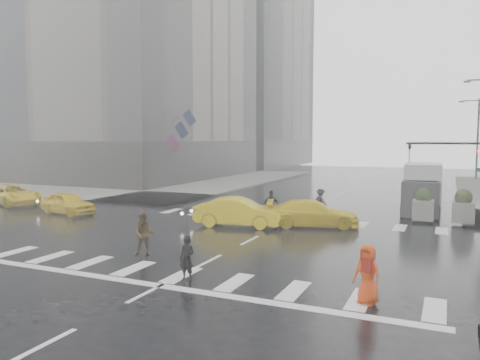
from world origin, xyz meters
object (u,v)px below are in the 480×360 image
at_px(pedestrian_orange, 367,274).
at_px(taxi_front, 68,203).
at_px(pedestrian_brown, 144,234).
at_px(taxi_mid, 239,212).
at_px(traffic_signal_pole, 465,166).
at_px(box_truck, 423,187).

distance_m(pedestrian_orange, taxi_front, 21.29).
relative_size(pedestrian_brown, taxi_mid, 0.37).
bearing_deg(pedestrian_orange, traffic_signal_pole, 102.31).
height_order(traffic_signal_pole, box_truck, traffic_signal_pole).
relative_size(pedestrian_brown, taxi_front, 0.43).
bearing_deg(pedestrian_orange, taxi_front, 179.47).
height_order(taxi_mid, box_truck, box_truck).
height_order(traffic_signal_pole, taxi_mid, traffic_signal_pole).
relative_size(taxi_front, box_truck, 0.69).
xyz_separation_m(traffic_signal_pole, pedestrian_orange, (-2.78, -14.26, -2.36)).
height_order(pedestrian_orange, box_truck, box_truck).
bearing_deg(taxi_front, pedestrian_orange, -102.27).
bearing_deg(pedestrian_brown, taxi_mid, 55.93).
height_order(taxi_front, taxi_mid, taxi_mid).
bearing_deg(pedestrian_brown, box_truck, 32.37).
bearing_deg(traffic_signal_pole, taxi_front, -165.74).
height_order(traffic_signal_pole, pedestrian_brown, traffic_signal_pole).
relative_size(pedestrian_orange, taxi_mid, 0.37).
xyz_separation_m(pedestrian_orange, taxi_front, (-19.47, 8.61, -0.17)).
height_order(traffic_signal_pole, taxi_front, traffic_signal_pole).
distance_m(pedestrian_orange, taxi_mid, 12.23).
distance_m(taxi_mid, box_truck, 12.44).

